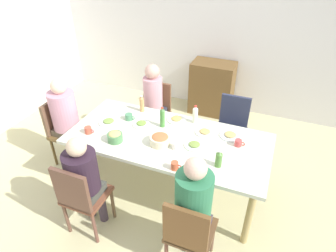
# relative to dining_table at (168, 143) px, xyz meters

# --- Properties ---
(ground_plane) EXTENTS (6.94, 6.94, 0.00)m
(ground_plane) POSITION_rel_dining_table_xyz_m (0.00, 0.00, -0.69)
(ground_plane) COLOR #C8C18E
(wall_back) EXTENTS (6.02, 0.12, 2.60)m
(wall_back) POSITION_rel_dining_table_xyz_m (0.00, 2.30, 0.61)
(wall_back) COLOR silver
(wall_back) RESTS_ON ground_plane
(dining_table) EXTENTS (2.21, 1.03, 0.77)m
(dining_table) POSITION_rel_dining_table_xyz_m (0.00, 0.00, 0.00)
(dining_table) COLOR silver
(dining_table) RESTS_ON ground_plane
(chair_0) EXTENTS (0.40, 0.40, 0.90)m
(chair_0) POSITION_rel_dining_table_xyz_m (-0.55, 0.89, -0.18)
(chair_0) COLOR brown
(chair_0) RESTS_ON ground_plane
(person_0) EXTENTS (0.30, 0.30, 1.23)m
(person_0) POSITION_rel_dining_table_xyz_m (-0.55, 0.80, 0.03)
(person_0) COLOR #243547
(person_0) RESTS_ON ground_plane
(chair_1) EXTENTS (0.40, 0.40, 0.90)m
(chair_1) POSITION_rel_dining_table_xyz_m (0.55, 0.89, -0.18)
(chair_1) COLOR #2B3247
(chair_1) RESTS_ON ground_plane
(chair_2) EXTENTS (0.40, 0.40, 0.90)m
(chair_2) POSITION_rel_dining_table_xyz_m (0.55, -0.89, -0.18)
(chair_2) COLOR brown
(chair_2) RESTS_ON ground_plane
(person_2) EXTENTS (0.31, 0.31, 1.26)m
(person_2) POSITION_rel_dining_table_xyz_m (0.55, -0.80, 0.06)
(person_2) COLOR #3B3F43
(person_2) RESTS_ON ground_plane
(chair_3) EXTENTS (0.40, 0.40, 0.90)m
(chair_3) POSITION_rel_dining_table_xyz_m (-1.48, 0.00, -0.18)
(chair_3) COLOR brown
(chair_3) RESTS_ON ground_plane
(person_3) EXTENTS (0.33, 0.33, 1.23)m
(person_3) POSITION_rel_dining_table_xyz_m (-1.39, 0.00, 0.04)
(person_3) COLOR #5A5545
(person_3) RESTS_ON ground_plane
(chair_4) EXTENTS (0.40, 0.40, 0.90)m
(chair_4) POSITION_rel_dining_table_xyz_m (-0.55, -0.89, -0.18)
(chair_4) COLOR brown
(chair_4) RESTS_ON ground_plane
(person_4) EXTENTS (0.32, 0.32, 1.14)m
(person_4) POSITION_rel_dining_table_xyz_m (-0.55, -0.80, -0.00)
(person_4) COLOR #393848
(person_4) RESTS_ON ground_plane
(plate_0) EXTENTS (0.23, 0.23, 0.04)m
(plate_0) POSITION_rel_dining_table_xyz_m (-0.04, 0.37, 0.09)
(plate_0) COLOR white
(plate_0) RESTS_ON dining_table
(plate_1) EXTENTS (0.21, 0.21, 0.04)m
(plate_1) POSITION_rel_dining_table_xyz_m (-0.38, 0.11, 0.09)
(plate_1) COLOR white
(plate_1) RESTS_ON dining_table
(plate_2) EXTENTS (0.23, 0.23, 0.04)m
(plate_2) POSITION_rel_dining_table_xyz_m (-0.76, 0.01, 0.09)
(plate_2) COLOR white
(plate_2) RESTS_ON dining_table
(plate_3) EXTENTS (0.23, 0.23, 0.04)m
(plate_3) POSITION_rel_dining_table_xyz_m (0.63, 0.28, 0.09)
(plate_3) COLOR silver
(plate_3) RESTS_ON dining_table
(plate_4) EXTENTS (0.21, 0.21, 0.04)m
(plate_4) POSITION_rel_dining_table_xyz_m (0.35, 0.23, 0.09)
(plate_4) COLOR white
(plate_4) RESTS_ON dining_table
(plate_5) EXTENTS (0.21, 0.21, 0.04)m
(plate_5) POSITION_rel_dining_table_xyz_m (0.32, -0.04, 0.09)
(plate_5) COLOR silver
(plate_5) RESTS_ON dining_table
(bowl_0) EXTENTS (0.22, 0.22, 0.11)m
(bowl_0) POSITION_rel_dining_table_xyz_m (-0.03, -0.14, 0.13)
(bowl_0) COLOR beige
(bowl_0) RESTS_ON dining_table
(bowl_1) EXTENTS (0.16, 0.16, 0.11)m
(bowl_1) POSITION_rel_dining_table_xyz_m (-0.50, -0.27, 0.13)
(bowl_1) COLOR #518751
(bowl_1) RESTS_ON dining_table
(cup_0) EXTENTS (0.11, 0.07, 0.08)m
(cup_0) POSITION_rel_dining_table_xyz_m (0.25, -0.45, 0.11)
(cup_0) COLOR #CE5635
(cup_0) RESTS_ON dining_table
(cup_1) EXTENTS (0.11, 0.07, 0.07)m
(cup_1) POSITION_rel_dining_table_xyz_m (0.74, 0.14, 0.11)
(cup_1) COLOR #C94847
(cup_1) RESTS_ON dining_table
(cup_2) EXTENTS (0.11, 0.08, 0.08)m
(cup_2) POSITION_rel_dining_table_xyz_m (-0.86, -0.26, 0.11)
(cup_2) COLOR #CB543D
(cup_2) RESTS_ON dining_table
(cup_3) EXTENTS (0.12, 0.09, 0.08)m
(cup_3) POSITION_rel_dining_table_xyz_m (-0.57, 0.16, 0.11)
(cup_3) COLOR #4E8A60
(cup_3) RESTS_ON dining_table
(cup_4) EXTENTS (0.12, 0.08, 0.08)m
(cup_4) POSITION_rel_dining_table_xyz_m (0.15, -0.15, 0.11)
(cup_4) COLOR white
(cup_4) RESTS_ON dining_table
(bottle_0) EXTENTS (0.06, 0.06, 0.25)m
(bottle_0) POSITION_rel_dining_table_xyz_m (-0.14, 0.18, 0.19)
(bottle_0) COLOR #45863A
(bottle_0) RESTS_ON dining_table
(bottle_1) EXTENTS (0.06, 0.06, 0.19)m
(bottle_1) POSITION_rel_dining_table_xyz_m (0.62, -0.25, 0.16)
(bottle_1) COLOR #518336
(bottle_1) RESTS_ON dining_table
(bottle_2) EXTENTS (0.06, 0.06, 0.23)m
(bottle_2) POSITION_rel_dining_table_xyz_m (0.18, 0.40, 0.18)
(bottle_2) COLOR silver
(bottle_2) RESTS_ON dining_table
(bottle_3) EXTENTS (0.06, 0.06, 0.22)m
(bottle_3) POSITION_rel_dining_table_xyz_m (-0.52, 0.41, 0.17)
(bottle_3) COLOR tan
(bottle_3) RESTS_ON dining_table
(side_cabinet) EXTENTS (0.70, 0.44, 0.90)m
(side_cabinet) POSITION_rel_dining_table_xyz_m (-0.01, 2.00, -0.24)
(side_cabinet) COLOR brown
(side_cabinet) RESTS_ON ground_plane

